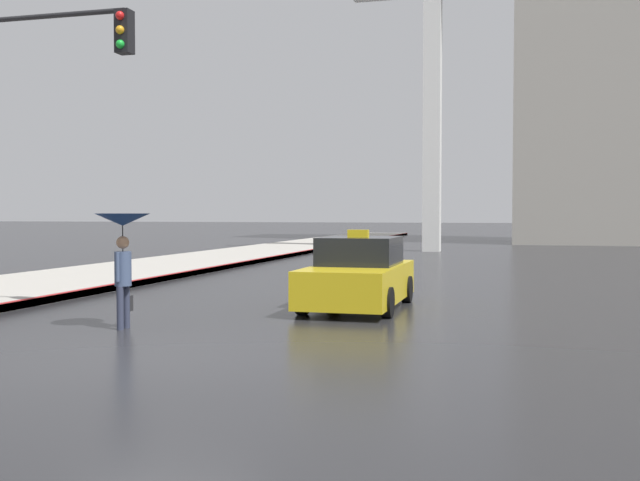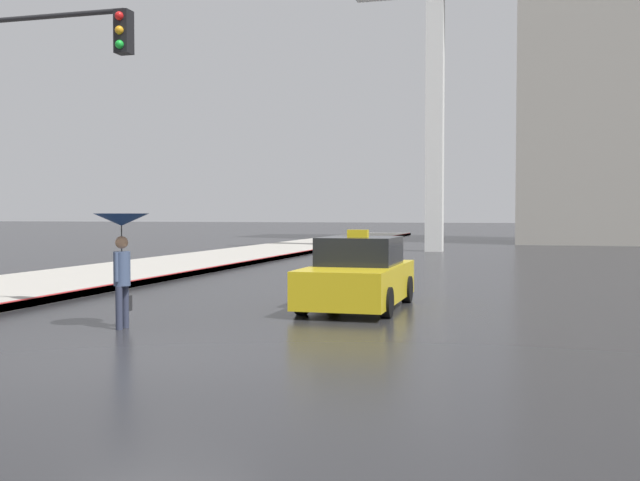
# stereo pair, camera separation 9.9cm
# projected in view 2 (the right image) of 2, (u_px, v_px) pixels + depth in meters

# --- Properties ---
(ground_plane) EXTENTS (300.00, 300.00, 0.00)m
(ground_plane) POSITION_uv_depth(u_px,v_px,m) (157.00, 356.00, 10.58)
(ground_plane) COLOR #262628
(taxi) EXTENTS (1.91, 4.20, 1.68)m
(taxi) POSITION_uv_depth(u_px,v_px,m) (358.00, 276.00, 15.97)
(taxi) COLOR gold
(taxi) RESTS_ON ground_plane
(pedestrian_with_umbrella) EXTENTS (0.95, 0.95, 2.02)m
(pedestrian_with_umbrella) POSITION_uv_depth(u_px,v_px,m) (122.00, 238.00, 13.05)
(pedestrian_with_umbrella) COLOR #2D3347
(pedestrian_with_umbrella) RESTS_ON ground_plane
(traffic_light) EXTENTS (3.73, 0.38, 6.09)m
(traffic_light) POSITION_uv_depth(u_px,v_px,m) (27.00, 100.00, 14.45)
(traffic_light) COLOR black
(traffic_light) RESTS_ON ground_plane
(monument_cross) EXTENTS (8.51, 0.90, 19.34)m
(monument_cross) POSITION_uv_depth(u_px,v_px,m) (435.00, 43.00, 39.19)
(monument_cross) COLOR white
(monument_cross) RESTS_ON ground_plane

